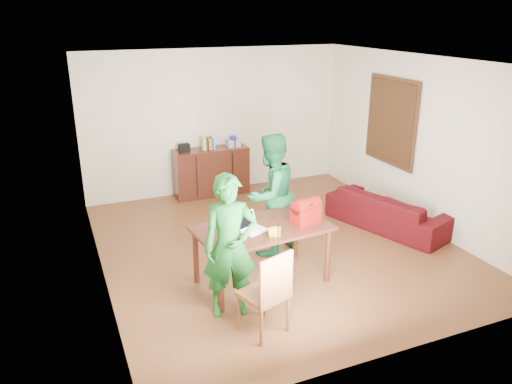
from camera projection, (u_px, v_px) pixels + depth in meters
name	position (u px, v px, depth m)	size (l,w,h in m)	color
room	(274.00, 159.00, 7.17)	(5.20, 5.70, 2.90)	#432A10
table	(262.00, 234.00, 6.27)	(1.74, 1.09, 0.78)	black
chair	(264.00, 309.00, 5.39)	(0.56, 0.55, 0.99)	brown
person_near	(230.00, 247.00, 5.57)	(0.61, 0.40, 1.69)	#125119
person_far	(271.00, 195.00, 7.03)	(0.85, 0.67, 1.76)	#156233
laptop	(254.00, 228.00, 6.09)	(0.36, 0.31, 0.21)	white
bananas	(273.00, 236.00, 5.92)	(0.15, 0.09, 0.06)	gold
bottle	(279.00, 231.00, 5.93)	(0.05, 0.05, 0.16)	brown
red_bag	(306.00, 213.00, 6.29)	(0.36, 0.21, 0.26)	#700A07
sofa	(388.00, 210.00, 8.04)	(2.00, 0.78, 0.58)	#360807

